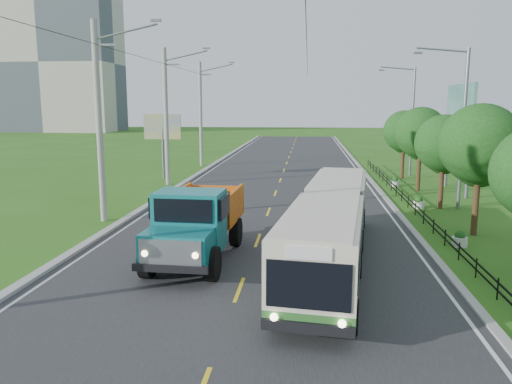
% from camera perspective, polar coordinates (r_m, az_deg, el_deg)
% --- Properties ---
extents(ground, '(240.00, 240.00, 0.00)m').
position_cam_1_polar(ground, '(16.47, -1.92, -11.13)').
color(ground, '#2C5C15').
rests_on(ground, ground).
extents(road, '(14.00, 120.00, 0.02)m').
position_cam_1_polar(road, '(35.78, 2.44, 0.41)').
color(road, '#28282B').
rests_on(road, ground).
extents(curb_left, '(0.40, 120.00, 0.15)m').
position_cam_1_polar(curb_left, '(36.90, -8.79, 0.70)').
color(curb_left, '#9E9E99').
rests_on(curb_left, ground).
extents(curb_right, '(0.30, 120.00, 0.10)m').
position_cam_1_polar(curb_right, '(36.06, 13.86, 0.27)').
color(curb_right, '#9E9E99').
rests_on(curb_right, ground).
extents(edge_line_left, '(0.12, 120.00, 0.00)m').
position_cam_1_polar(edge_line_left, '(36.77, -7.96, 0.60)').
color(edge_line_left, silver).
rests_on(edge_line_left, road).
extents(edge_line_right, '(0.12, 120.00, 0.00)m').
position_cam_1_polar(edge_line_right, '(36.00, 13.07, 0.24)').
color(edge_line_right, silver).
rests_on(edge_line_right, road).
extents(centre_dash, '(0.12, 2.20, 0.00)m').
position_cam_1_polar(centre_dash, '(16.46, -1.92, -11.05)').
color(centre_dash, yellow).
rests_on(centre_dash, road).
extents(railing_right, '(0.04, 40.00, 0.60)m').
position_cam_1_polar(railing_right, '(30.33, 16.99, -1.19)').
color(railing_right, black).
rests_on(railing_right, ground).
extents(pole_near, '(3.51, 0.32, 10.00)m').
position_cam_1_polar(pole_near, '(26.37, -17.44, 7.69)').
color(pole_near, gray).
rests_on(pole_near, ground).
extents(pole_mid, '(3.51, 0.32, 10.00)m').
position_cam_1_polar(pole_mid, '(37.69, -10.18, 8.52)').
color(pole_mid, gray).
rests_on(pole_mid, ground).
extents(pole_far, '(3.51, 0.32, 10.00)m').
position_cam_1_polar(pole_far, '(49.33, -6.30, 8.90)').
color(pole_far, gray).
rests_on(pole_far, ground).
extents(tree_third, '(3.60, 3.62, 6.00)m').
position_cam_1_polar(tree_third, '(24.68, 24.24, 4.57)').
color(tree_third, '#382314').
rests_on(tree_third, ground).
extents(tree_fourth, '(3.24, 3.31, 5.40)m').
position_cam_1_polar(tree_fourth, '(30.45, 20.70, 4.90)').
color(tree_fourth, '#382314').
rests_on(tree_fourth, ground).
extents(tree_fifth, '(3.48, 3.52, 5.80)m').
position_cam_1_polar(tree_fifth, '(36.26, 18.34, 6.16)').
color(tree_fifth, '#382314').
rests_on(tree_fifth, ground).
extents(tree_back, '(3.30, 3.36, 5.50)m').
position_cam_1_polar(tree_back, '(42.14, 16.60, 6.43)').
color(tree_back, '#382314').
rests_on(tree_back, ground).
extents(streetlight_mid, '(3.02, 0.20, 9.07)m').
position_cam_1_polar(streetlight_mid, '(30.45, 22.36, 7.28)').
color(streetlight_mid, slate).
rests_on(streetlight_mid, ground).
extents(streetlight_far, '(3.02, 0.20, 9.07)m').
position_cam_1_polar(streetlight_far, '(44.06, 17.25, 8.16)').
color(streetlight_far, slate).
rests_on(streetlight_far, ground).
extents(planter_near, '(0.64, 0.64, 0.67)m').
position_cam_1_polar(planter_near, '(22.89, 22.25, -5.07)').
color(planter_near, silver).
rests_on(planter_near, ground).
extents(planter_mid, '(0.64, 0.64, 0.67)m').
position_cam_1_polar(planter_mid, '(30.45, 18.10, -1.23)').
color(planter_mid, silver).
rests_on(planter_mid, ground).
extents(planter_far, '(0.64, 0.64, 0.67)m').
position_cam_1_polar(planter_far, '(38.20, 15.62, 1.08)').
color(planter_far, silver).
rests_on(planter_far, ground).
extents(billboard_left, '(3.00, 0.20, 5.20)m').
position_cam_1_polar(billboard_left, '(40.96, -10.64, 6.88)').
color(billboard_left, slate).
rests_on(billboard_left, ground).
extents(billboard_right, '(0.24, 6.00, 7.30)m').
position_cam_1_polar(billboard_right, '(36.67, 22.29, 8.30)').
color(billboard_right, slate).
rests_on(billboard_right, ground).
extents(apartment_near, '(28.00, 14.00, 30.00)m').
position_cam_1_polar(apartment_near, '(124.48, -22.04, 13.40)').
color(apartment_near, '#B7B2A3').
rests_on(apartment_near, ground).
extents(apartment_far, '(24.00, 14.00, 26.00)m').
position_cam_1_polar(apartment_far, '(158.37, -25.87, 11.51)').
color(apartment_far, '#B7B2A3').
rests_on(apartment_far, ground).
extents(bus, '(3.97, 14.25, 2.72)m').
position_cam_1_polar(bus, '(18.78, 8.64, -3.36)').
color(bus, '#2E6829').
rests_on(bus, ground).
extents(dump_truck, '(2.89, 6.86, 2.84)m').
position_cam_1_polar(dump_truck, '(19.31, -6.78, -3.03)').
color(dump_truck, '#137477').
rests_on(dump_truck, ground).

